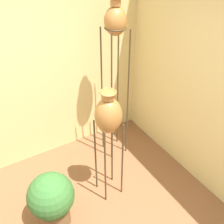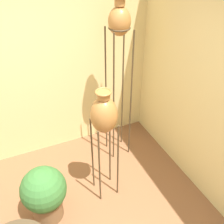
% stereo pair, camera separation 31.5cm
% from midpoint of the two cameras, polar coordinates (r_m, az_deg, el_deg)
% --- Properties ---
extents(wall_back, '(7.61, 0.06, 2.70)m').
position_cam_midpoint_polar(wall_back, '(3.42, -24.06, 7.53)').
color(wall_back, beige).
rests_on(wall_back, ground_plane).
extents(vase_stand_tall, '(0.27, 0.27, 2.17)m').
position_cam_midpoint_polar(vase_stand_tall, '(3.11, -2.31, 17.37)').
color(vase_stand_tall, '#473823').
rests_on(vase_stand_tall, ground_plane).
extents(vase_stand_medium, '(0.29, 0.29, 1.46)m').
position_cam_midpoint_polar(vase_stand_medium, '(2.73, -4.10, -1.20)').
color(vase_stand_medium, '#473823').
rests_on(vase_stand_medium, ground_plane).
extents(potted_plant, '(0.50, 0.50, 0.70)m').
position_cam_midpoint_polar(potted_plant, '(3.05, -16.06, -17.98)').
color(potted_plant, brown).
rests_on(potted_plant, ground_plane).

